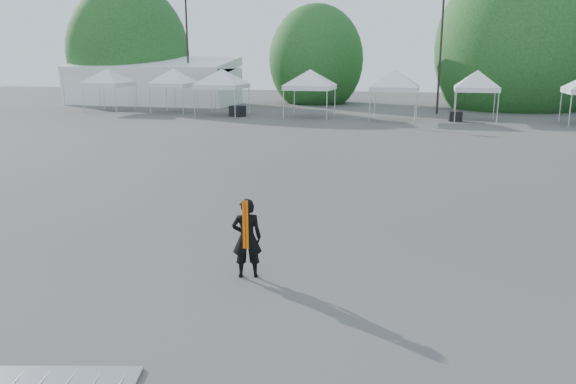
# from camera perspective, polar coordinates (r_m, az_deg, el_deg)

# --- Properties ---
(ground) EXTENTS (120.00, 120.00, 0.00)m
(ground) POSITION_cam_1_polar(r_m,az_deg,el_deg) (12.77, 0.17, -5.22)
(ground) COLOR #474442
(ground) RESTS_ON ground
(marquee) EXTENTS (15.00, 6.25, 4.23)m
(marquee) POSITION_cam_1_polar(r_m,az_deg,el_deg) (53.05, -13.57, 10.80)
(marquee) COLOR white
(marquee) RESTS_ON ground
(light_pole_west) EXTENTS (0.60, 0.25, 10.30)m
(light_pole_west) POSITION_cam_1_polar(r_m,az_deg,el_deg) (50.36, -10.21, 15.16)
(light_pole_west) COLOR black
(light_pole_west) RESTS_ON ground
(light_pole_east) EXTENTS (0.60, 0.25, 9.80)m
(light_pole_east) POSITION_cam_1_polar(r_m,az_deg,el_deg) (43.73, 15.31, 14.86)
(light_pole_east) COLOR black
(light_pole_east) RESTS_ON ground
(tree_far_w) EXTENTS (4.80, 4.80, 7.30)m
(tree_far_w) POSITION_cam_1_polar(r_m,az_deg,el_deg) (57.58, -15.87, 13.40)
(tree_far_w) COLOR #382314
(tree_far_w) RESTS_ON ground
(tree_mid_w) EXTENTS (4.16, 4.16, 6.33)m
(tree_mid_w) POSITION_cam_1_polar(r_m,az_deg,el_deg) (52.88, 2.88, 13.26)
(tree_mid_w) COLOR #382314
(tree_mid_w) RESTS_ON ground
(tree_mid_e) EXTENTS (5.12, 5.12, 7.79)m
(tree_mid_e) POSITION_cam_1_polar(r_m,az_deg,el_deg) (51.05, 22.19, 13.34)
(tree_mid_e) COLOR #382314
(tree_mid_e) RESTS_ON ground
(tent_a) EXTENTS (4.19, 4.19, 3.88)m
(tent_a) POSITION_cam_1_polar(r_m,az_deg,el_deg) (46.64, -17.86, 11.56)
(tent_a) COLOR silver
(tent_a) RESTS_ON ground
(tent_b) EXTENTS (4.06, 4.06, 3.88)m
(tent_b) POSITION_cam_1_polar(r_m,az_deg,el_deg) (44.66, -11.61, 11.86)
(tent_b) COLOR silver
(tent_b) RESTS_ON ground
(tent_c) EXTENTS (4.61, 4.61, 3.88)m
(tent_c) POSITION_cam_1_polar(r_m,az_deg,el_deg) (41.77, -6.75, 11.95)
(tent_c) COLOR silver
(tent_c) RESTS_ON ground
(tent_d) EXTENTS (4.57, 4.57, 3.88)m
(tent_d) POSITION_cam_1_polar(r_m,az_deg,el_deg) (40.00, 2.26, 11.97)
(tent_d) COLOR silver
(tent_d) RESTS_ON ground
(tent_e) EXTENTS (4.39, 4.39, 3.88)m
(tent_e) POSITION_cam_1_polar(r_m,az_deg,el_deg) (38.87, 10.85, 11.70)
(tent_e) COLOR silver
(tent_e) RESTS_ON ground
(tent_f) EXTENTS (3.96, 3.96, 3.88)m
(tent_f) POSITION_cam_1_polar(r_m,az_deg,el_deg) (39.68, 18.71, 11.27)
(tent_f) COLOR silver
(tent_f) RESTS_ON ground
(man) EXTENTS (0.66, 0.54, 1.55)m
(man) POSITION_cam_1_polar(r_m,az_deg,el_deg) (10.67, -4.21, -4.67)
(man) COLOR black
(man) RESTS_ON ground
(crate_west) EXTENTS (1.19, 1.07, 0.76)m
(crate_west) POSITION_cam_1_polar(r_m,az_deg,el_deg) (40.78, -5.16, 8.18)
(crate_west) COLOR black
(crate_west) RESTS_ON ground
(crate_mid) EXTENTS (0.91, 0.74, 0.65)m
(crate_mid) POSITION_cam_1_polar(r_m,az_deg,el_deg) (39.10, 16.63, 7.37)
(crate_mid) COLOR black
(crate_mid) RESTS_ON ground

